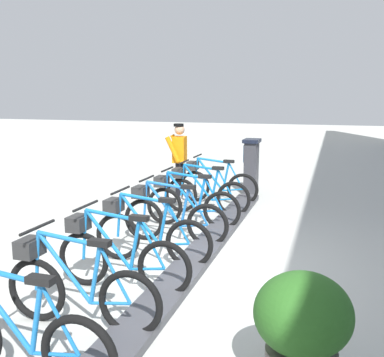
{
  "coord_description": "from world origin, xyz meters",
  "views": [
    {
      "loc": [
        -1.75,
        5.87,
        2.31
      ],
      "look_at": [
        0.5,
        -1.47,
        0.9
      ],
      "focal_mm": 43.54,
      "sensor_mm": 36.0,
      "label": 1
    }
  ],
  "objects_px": {
    "bike_docked_1": "(203,192)",
    "bike_docked_7": "(13,332)",
    "bike_docked_4": "(147,233)",
    "payment_kiosk": "(251,166)",
    "bike_docked_6": "(75,287)",
    "worker_near_rack": "(179,158)",
    "planter_bush": "(302,327)",
    "bike_docked_0": "(215,183)",
    "bike_docked_2": "(189,203)",
    "bike_docked_3": "(170,216)",
    "bike_docked_5": "(117,255)"
  },
  "relations": [
    {
      "from": "payment_kiosk",
      "to": "bike_docked_1",
      "type": "bearing_deg",
      "value": 74.54
    },
    {
      "from": "bike_docked_1",
      "to": "bike_docked_2",
      "type": "height_order",
      "value": "same"
    },
    {
      "from": "bike_docked_0",
      "to": "bike_docked_6",
      "type": "distance_m",
      "value": 5.62
    },
    {
      "from": "bike_docked_6",
      "to": "planter_bush",
      "type": "xyz_separation_m",
      "value": [
        -2.22,
        0.38,
        0.11
      ]
    },
    {
      "from": "bike_docked_1",
      "to": "bike_docked_7",
      "type": "bearing_deg",
      "value": 90.0
    },
    {
      "from": "bike_docked_1",
      "to": "bike_docked_4",
      "type": "xyz_separation_m",
      "value": [
        0.0,
        2.81,
        0.0
      ]
    },
    {
      "from": "bike_docked_4",
      "to": "planter_bush",
      "type": "bearing_deg",
      "value": 134.52
    },
    {
      "from": "bike_docked_4",
      "to": "bike_docked_5",
      "type": "xyz_separation_m",
      "value": [
        0.0,
        0.94,
        0.0
      ]
    },
    {
      "from": "payment_kiosk",
      "to": "planter_bush",
      "type": "distance_m",
      "value": 7.32
    },
    {
      "from": "bike_docked_1",
      "to": "planter_bush",
      "type": "xyz_separation_m",
      "value": [
        -2.22,
        5.07,
        0.11
      ]
    },
    {
      "from": "bike_docked_2",
      "to": "bike_docked_5",
      "type": "bearing_deg",
      "value": 90.0
    },
    {
      "from": "bike_docked_0",
      "to": "planter_bush",
      "type": "relative_size",
      "value": 1.77
    },
    {
      "from": "bike_docked_2",
      "to": "planter_bush",
      "type": "relative_size",
      "value": 1.77
    },
    {
      "from": "bike_docked_0",
      "to": "bike_docked_7",
      "type": "xyz_separation_m",
      "value": [
        0.0,
        6.56,
        0.0
      ]
    },
    {
      "from": "bike_docked_6",
      "to": "worker_near_rack",
      "type": "height_order",
      "value": "worker_near_rack"
    },
    {
      "from": "bike_docked_6",
      "to": "payment_kiosk",
      "type": "bearing_deg",
      "value": -94.84
    },
    {
      "from": "bike_docked_6",
      "to": "bike_docked_7",
      "type": "bearing_deg",
      "value": 90.0
    },
    {
      "from": "worker_near_rack",
      "to": "planter_bush",
      "type": "relative_size",
      "value": 1.71
    },
    {
      "from": "bike_docked_5",
      "to": "payment_kiosk",
      "type": "bearing_deg",
      "value": -95.62
    },
    {
      "from": "bike_docked_3",
      "to": "worker_near_rack",
      "type": "relative_size",
      "value": 1.04
    },
    {
      "from": "planter_bush",
      "to": "bike_docked_1",
      "type": "bearing_deg",
      "value": -66.34
    },
    {
      "from": "planter_bush",
      "to": "bike_docked_3",
      "type": "bearing_deg",
      "value": -55.2
    },
    {
      "from": "bike_docked_1",
      "to": "bike_docked_2",
      "type": "xyz_separation_m",
      "value": [
        0.0,
        0.94,
        0.0
      ]
    },
    {
      "from": "planter_bush",
      "to": "bike_docked_0",
      "type": "bearing_deg",
      "value": -69.71
    },
    {
      "from": "bike_docked_0",
      "to": "bike_docked_6",
      "type": "height_order",
      "value": "same"
    },
    {
      "from": "payment_kiosk",
      "to": "bike_docked_4",
      "type": "height_order",
      "value": "payment_kiosk"
    },
    {
      "from": "bike_docked_4",
      "to": "worker_near_rack",
      "type": "height_order",
      "value": "worker_near_rack"
    },
    {
      "from": "bike_docked_2",
      "to": "bike_docked_5",
      "type": "height_order",
      "value": "same"
    },
    {
      "from": "bike_docked_1",
      "to": "bike_docked_2",
      "type": "relative_size",
      "value": 1.0
    },
    {
      "from": "bike_docked_0",
      "to": "worker_near_rack",
      "type": "bearing_deg",
      "value": -12.45
    },
    {
      "from": "payment_kiosk",
      "to": "bike_docked_4",
      "type": "bearing_deg",
      "value": 83.31
    },
    {
      "from": "bike_docked_7",
      "to": "worker_near_rack",
      "type": "xyz_separation_m",
      "value": [
        0.86,
        -6.75,
        0.48
      ]
    },
    {
      "from": "payment_kiosk",
      "to": "bike_docked_0",
      "type": "relative_size",
      "value": 0.74
    },
    {
      "from": "payment_kiosk",
      "to": "bike_docked_7",
      "type": "relative_size",
      "value": 0.74
    },
    {
      "from": "bike_docked_4",
      "to": "bike_docked_6",
      "type": "xyz_separation_m",
      "value": [
        0.0,
        1.87,
        0.0
      ]
    },
    {
      "from": "bike_docked_6",
      "to": "bike_docked_1",
      "type": "bearing_deg",
      "value": -90.0
    },
    {
      "from": "bike_docked_1",
      "to": "bike_docked_3",
      "type": "bearing_deg",
      "value": 90.0
    },
    {
      "from": "bike_docked_0",
      "to": "planter_bush",
      "type": "height_order",
      "value": "bike_docked_0"
    },
    {
      "from": "payment_kiosk",
      "to": "bike_docked_3",
      "type": "distance_m",
      "value": 3.99
    },
    {
      "from": "payment_kiosk",
      "to": "bike_docked_6",
      "type": "bearing_deg",
      "value": 85.16
    },
    {
      "from": "bike_docked_1",
      "to": "bike_docked_7",
      "type": "height_order",
      "value": "same"
    },
    {
      "from": "payment_kiosk",
      "to": "bike_docked_7",
      "type": "bearing_deg",
      "value": 85.75
    },
    {
      "from": "bike_docked_0",
      "to": "bike_docked_6",
      "type": "xyz_separation_m",
      "value": [
        0.0,
        5.62,
        0.0
      ]
    },
    {
      "from": "worker_near_rack",
      "to": "bike_docked_6",
      "type": "bearing_deg",
      "value": 98.46
    },
    {
      "from": "bike_docked_5",
      "to": "bike_docked_7",
      "type": "distance_m",
      "value": 1.87
    },
    {
      "from": "bike_docked_4",
      "to": "worker_near_rack",
      "type": "relative_size",
      "value": 1.04
    },
    {
      "from": "planter_bush",
      "to": "worker_near_rack",
      "type": "bearing_deg",
      "value": -63.53
    },
    {
      "from": "bike_docked_1",
      "to": "bike_docked_6",
      "type": "relative_size",
      "value": 1.0
    },
    {
      "from": "payment_kiosk",
      "to": "worker_near_rack",
      "type": "distance_m",
      "value": 1.73
    },
    {
      "from": "bike_docked_4",
      "to": "bike_docked_5",
      "type": "height_order",
      "value": "same"
    }
  ]
}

